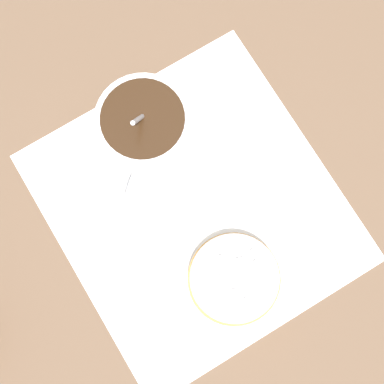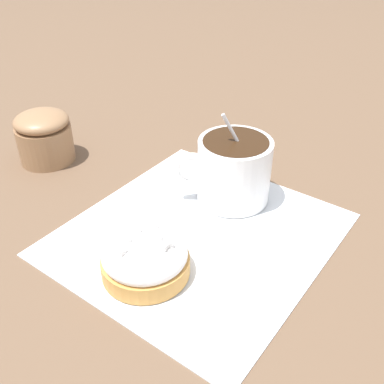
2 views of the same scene
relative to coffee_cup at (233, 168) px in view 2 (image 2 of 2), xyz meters
name	(u,v)px [view 2 (image 2 of 2)]	position (x,y,z in m)	size (l,w,h in m)	color
ground_plane	(198,235)	(0.08, 0.01, -0.04)	(3.00, 3.00, 0.00)	brown
paper_napkin	(198,234)	(0.08, 0.01, -0.04)	(0.27, 0.25, 0.00)	white
coffee_cup	(233,168)	(0.00, 0.00, 0.00)	(0.09, 0.10, 0.11)	white
frosted_pastry	(145,257)	(0.15, 0.00, -0.02)	(0.08, 0.08, 0.04)	#D19347
sugar_bowl	(44,136)	(0.07, -0.25, -0.01)	(0.07, 0.07, 0.07)	#99704C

